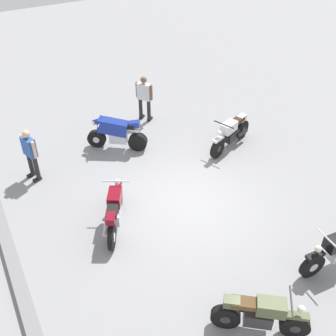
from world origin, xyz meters
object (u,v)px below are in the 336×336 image
(motorcycle_maroon_cruiser, at_px, (115,211))
(motorcycle_silver_cruiser, at_px, (231,133))
(motorcycle_olive_vintage, at_px, (260,315))
(person_in_blue_shirt, at_px, (30,152))
(person_in_white_shirt, at_px, (144,96))
(motorcycle_blue_sportbike, at_px, (116,132))

(motorcycle_maroon_cruiser, relative_size, motorcycle_silver_cruiser, 0.95)
(motorcycle_olive_vintage, relative_size, person_in_blue_shirt, 1.02)
(motorcycle_maroon_cruiser, height_order, motorcycle_silver_cruiser, same)
(person_in_white_shirt, bearing_deg, motorcycle_olive_vintage, -137.32)
(person_in_white_shirt, bearing_deg, motorcycle_silver_cruiser, -96.20)
(motorcycle_maroon_cruiser, height_order, motorcycle_blue_sportbike, motorcycle_blue_sportbike)
(motorcycle_maroon_cruiser, distance_m, person_in_blue_shirt, 3.28)
(motorcycle_olive_vintage, bearing_deg, motorcycle_blue_sportbike, 126.66)
(motorcycle_maroon_cruiser, bearing_deg, motorcycle_blue_sportbike, 6.29)
(motorcycle_blue_sportbike, xyz_separation_m, motorcycle_olive_vintage, (-7.33, -0.00, -0.11))
(motorcycle_silver_cruiser, xyz_separation_m, motorcycle_olive_vintage, (-5.68, 3.26, -0.03))
(motorcycle_maroon_cruiser, bearing_deg, motorcycle_silver_cruiser, -41.60)
(motorcycle_blue_sportbike, relative_size, person_in_blue_shirt, 1.04)
(motorcycle_blue_sportbike, height_order, person_in_white_shirt, person_in_white_shirt)
(motorcycle_silver_cruiser, height_order, motorcycle_olive_vintage, motorcycle_silver_cruiser)
(motorcycle_maroon_cruiser, bearing_deg, person_in_white_shirt, -4.21)
(motorcycle_maroon_cruiser, distance_m, motorcycle_blue_sportbike, 3.55)
(motorcycle_maroon_cruiser, xyz_separation_m, person_in_blue_shirt, (2.97, 1.33, 0.40))
(motorcycle_maroon_cruiser, bearing_deg, person_in_blue_shirt, 53.47)
(motorcycle_blue_sportbike, relative_size, motorcycle_olive_vintage, 1.02)
(person_in_blue_shirt, xyz_separation_m, person_in_white_shirt, (1.49, -4.29, 0.03))
(person_in_white_shirt, bearing_deg, motorcycle_blue_sportbike, -179.61)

